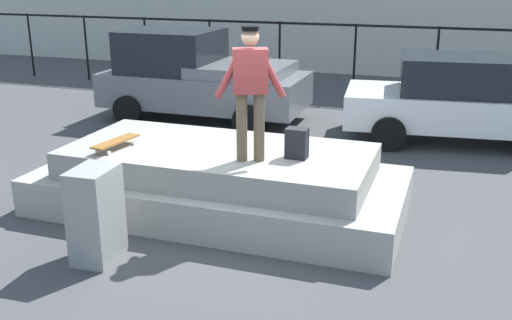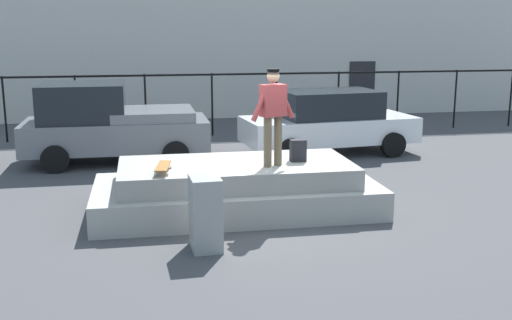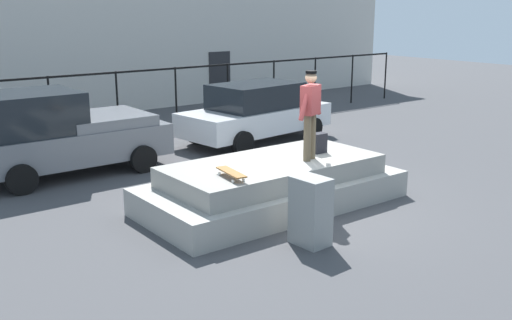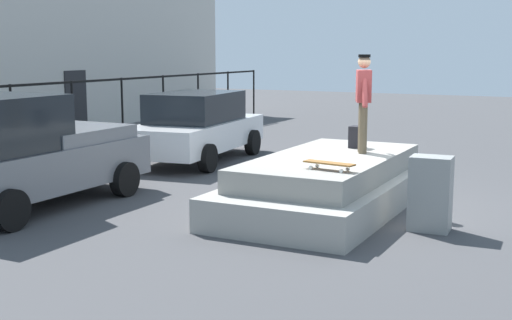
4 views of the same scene
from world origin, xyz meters
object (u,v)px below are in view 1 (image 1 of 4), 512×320
object	(u,v)px
car_white_sedan_mid	(465,99)
skateboard	(116,142)
skateboarder	(250,85)
backpack	(297,143)
car_grey_pickup_near	(198,76)
utility_box	(96,215)

from	to	relation	value
car_white_sedan_mid	skateboard	bearing A→B (deg)	-131.00
skateboarder	backpack	size ratio (longest dim) A/B	4.24
car_grey_pickup_near	utility_box	size ratio (longest dim) A/B	3.97
skateboard	utility_box	bearing A→B (deg)	-67.82
backpack	utility_box	distance (m)	2.67
car_grey_pickup_near	car_white_sedan_mid	bearing A→B (deg)	0.07
car_grey_pickup_near	skateboarder	bearing A→B (deg)	-58.90
skateboard	backpack	xyz separation A→B (m)	(2.45, 0.42, 0.10)
skateboarder	utility_box	distance (m)	2.43
backpack	car_grey_pickup_near	bearing A→B (deg)	127.76
utility_box	skateboard	bearing A→B (deg)	109.12
utility_box	backpack	bearing A→B (deg)	40.95
skateboarder	backpack	distance (m)	1.00
car_grey_pickup_near	car_white_sedan_mid	xyz separation A→B (m)	(5.62, 0.01, -0.11)
car_grey_pickup_near	skateboard	bearing A→B (deg)	-77.77
skateboard	car_white_sedan_mid	size ratio (longest dim) A/B	0.18
car_grey_pickup_near	car_white_sedan_mid	world-z (taller)	car_grey_pickup_near
car_white_sedan_mid	utility_box	xyz separation A→B (m)	(-3.93, -6.57, -0.29)
car_white_sedan_mid	utility_box	distance (m)	7.66
car_grey_pickup_near	utility_box	distance (m)	6.79
backpack	car_white_sedan_mid	world-z (taller)	car_white_sedan_mid
skateboard	car_grey_pickup_near	xyz separation A→B (m)	(-1.12, 5.17, -0.04)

